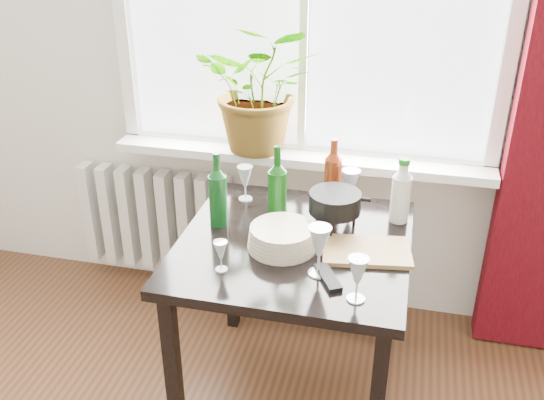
% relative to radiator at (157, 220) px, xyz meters
% --- Properties ---
extents(windowsill, '(1.72, 0.20, 0.04)m').
position_rel_radiator_xyz_m(windowsill, '(0.75, -0.03, 0.44)').
color(windowsill, white).
rests_on(windowsill, ground).
extents(radiator, '(0.80, 0.10, 0.55)m').
position_rel_radiator_xyz_m(radiator, '(0.00, 0.00, 0.00)').
color(radiator, silver).
rests_on(radiator, ground).
extents(table, '(0.85, 0.85, 0.74)m').
position_rel_radiator_xyz_m(table, '(0.85, -0.63, 0.27)').
color(table, black).
rests_on(table, ground).
extents(potted_plant, '(0.54, 0.47, 0.58)m').
position_rel_radiator_xyz_m(potted_plant, '(0.58, -0.03, 0.76)').
color(potted_plant, '#366F1D').
rests_on(potted_plant, windowsill).
extents(wine_bottle_left, '(0.09, 0.09, 0.30)m').
position_rel_radiator_xyz_m(wine_bottle_left, '(0.54, -0.57, 0.51)').
color(wine_bottle_left, '#0B3E14').
rests_on(wine_bottle_left, table).
extents(wine_bottle_right, '(0.10, 0.10, 0.32)m').
position_rel_radiator_xyz_m(wine_bottle_right, '(0.75, -0.50, 0.52)').
color(wine_bottle_right, '#0C410D').
rests_on(wine_bottle_right, table).
extents(bottle_amber, '(0.08, 0.08, 0.29)m').
position_rel_radiator_xyz_m(bottle_amber, '(0.94, -0.29, 0.51)').
color(bottle_amber, maroon).
rests_on(bottle_amber, table).
extents(cleaning_bottle, '(0.08, 0.08, 0.26)m').
position_rel_radiator_xyz_m(cleaning_bottle, '(1.22, -0.38, 0.49)').
color(cleaning_bottle, silver).
rests_on(cleaning_bottle, table).
extents(wineglass_front_right, '(0.08, 0.08, 0.19)m').
position_rel_radiator_xyz_m(wineglass_front_right, '(0.97, -0.82, 0.45)').
color(wineglass_front_right, silver).
rests_on(wineglass_front_right, table).
extents(wineglass_far_right, '(0.08, 0.08, 0.16)m').
position_rel_radiator_xyz_m(wineglass_far_right, '(1.11, -0.94, 0.44)').
color(wineglass_far_right, silver).
rests_on(wineglass_far_right, table).
extents(wineglass_back_center, '(0.10, 0.10, 0.18)m').
position_rel_radiator_xyz_m(wineglass_back_center, '(1.02, -0.33, 0.45)').
color(wineglass_back_center, silver).
rests_on(wineglass_back_center, table).
extents(wineglass_back_left, '(0.07, 0.07, 0.15)m').
position_rel_radiator_xyz_m(wineglass_back_left, '(0.58, -0.34, 0.44)').
color(wineglass_back_left, silver).
rests_on(wineglass_back_left, table).
extents(wineglass_front_left, '(0.06, 0.06, 0.12)m').
position_rel_radiator_xyz_m(wineglass_front_left, '(0.65, -0.88, 0.42)').
color(wineglass_front_left, silver).
rests_on(wineglass_front_left, table).
extents(plate_stack, '(0.26, 0.26, 0.08)m').
position_rel_radiator_xyz_m(plate_stack, '(0.82, -0.68, 0.40)').
color(plate_stack, beige).
rests_on(plate_stack, table).
extents(fondue_pot, '(0.26, 0.23, 0.15)m').
position_rel_radiator_xyz_m(fondue_pot, '(0.98, -0.50, 0.44)').
color(fondue_pot, black).
rests_on(fondue_pot, table).
extents(tv_remote, '(0.12, 0.16, 0.02)m').
position_rel_radiator_xyz_m(tv_remote, '(1.01, -0.85, 0.37)').
color(tv_remote, black).
rests_on(tv_remote, table).
extents(cutting_board, '(0.34, 0.25, 0.02)m').
position_rel_radiator_xyz_m(cutting_board, '(1.12, -0.65, 0.37)').
color(cutting_board, '#9F7D48').
rests_on(cutting_board, table).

